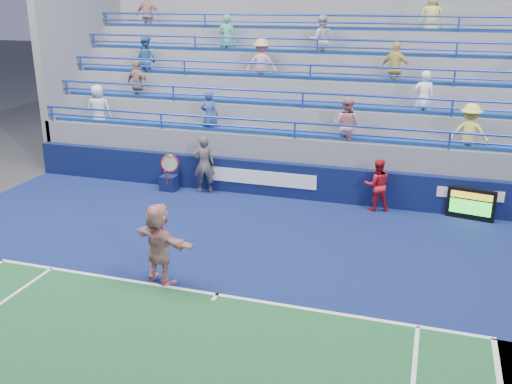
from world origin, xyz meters
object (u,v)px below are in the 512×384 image
(tennis_player, at_px, (159,243))
(ball_girl, at_px, (377,185))
(serve_speed_board, at_px, (471,204))
(line_judge, at_px, (204,164))
(judge_chair, at_px, (169,182))

(tennis_player, height_order, ball_girl, tennis_player)
(serve_speed_board, height_order, ball_girl, ball_girl)
(serve_speed_board, height_order, tennis_player, tennis_player)
(line_judge, relative_size, ball_girl, 1.20)
(judge_chair, height_order, ball_girl, ball_girl)
(serve_speed_board, bearing_deg, tennis_player, -138.04)
(tennis_player, bearing_deg, line_judge, 103.25)
(line_judge, bearing_deg, judge_chair, -15.11)
(judge_chair, bearing_deg, ball_girl, 1.35)
(judge_chair, distance_m, line_judge, 1.35)
(serve_speed_board, relative_size, judge_chair, 1.49)
(serve_speed_board, bearing_deg, ball_girl, -179.26)
(line_judge, height_order, ball_girl, line_judge)
(ball_girl, bearing_deg, serve_speed_board, 163.28)
(tennis_player, xyz_separation_m, line_judge, (-1.39, 5.92, 0.01))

